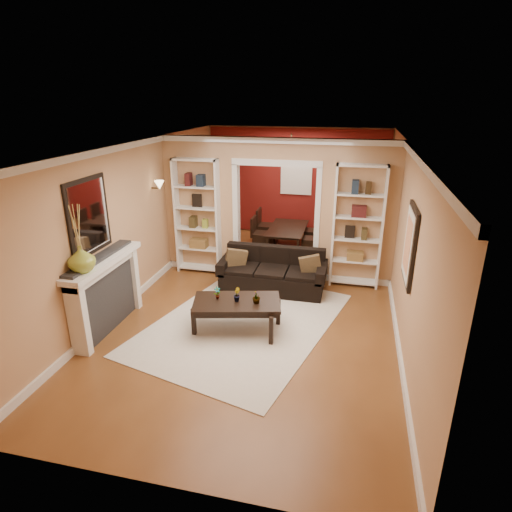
% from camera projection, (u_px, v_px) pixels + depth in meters
% --- Properties ---
extents(floor, '(8.00, 8.00, 0.00)m').
position_uv_depth(floor, '(263.00, 300.00, 7.63)').
color(floor, brown).
rests_on(floor, ground).
extents(ceiling, '(8.00, 8.00, 0.00)m').
position_uv_depth(ceiling, '(264.00, 144.00, 6.67)').
color(ceiling, white).
rests_on(ceiling, ground).
extents(wall_back, '(8.00, 0.00, 8.00)m').
position_uv_depth(wall_back, '(296.00, 182.00, 10.79)').
color(wall_back, tan).
rests_on(wall_back, ground).
extents(wall_front, '(8.00, 0.00, 8.00)m').
position_uv_depth(wall_front, '(161.00, 365.00, 3.50)').
color(wall_front, tan).
rests_on(wall_front, ground).
extents(wall_left, '(0.00, 8.00, 8.00)m').
position_uv_depth(wall_left, '(140.00, 219.00, 7.62)').
color(wall_left, tan).
rests_on(wall_left, ground).
extents(wall_right, '(0.00, 8.00, 8.00)m').
position_uv_depth(wall_right, '(404.00, 237.00, 6.67)').
color(wall_right, tan).
rests_on(wall_right, ground).
extents(partition_wall, '(4.50, 0.15, 2.70)m').
position_uv_depth(partition_wall, '(276.00, 210.00, 8.24)').
color(partition_wall, tan).
rests_on(partition_wall, floor).
extents(red_back_panel, '(4.44, 0.04, 2.64)m').
position_uv_depth(red_back_panel, '(296.00, 184.00, 10.78)').
color(red_back_panel, maroon).
rests_on(red_back_panel, floor).
extents(dining_window, '(0.78, 0.03, 0.98)m').
position_uv_depth(dining_window, '(296.00, 175.00, 10.66)').
color(dining_window, '#8CA5CC').
rests_on(dining_window, wall_back).
extents(area_rug, '(3.33, 4.04, 0.01)m').
position_uv_depth(area_rug, '(244.00, 323.00, 6.85)').
color(area_rug, beige).
rests_on(area_rug, floor).
extents(sofa, '(1.96, 0.85, 0.77)m').
position_uv_depth(sofa, '(273.00, 271.00, 7.88)').
color(sofa, black).
rests_on(sofa, floor).
extents(pillow_left, '(0.40, 0.27, 0.39)m').
position_uv_depth(pillow_left, '(236.00, 259.00, 7.95)').
color(pillow_left, brown).
rests_on(pillow_left, sofa).
extents(pillow_right, '(0.38, 0.18, 0.37)m').
position_uv_depth(pillow_right, '(310.00, 266.00, 7.66)').
color(pillow_right, brown).
rests_on(pillow_right, sofa).
extents(coffee_table, '(1.44, 0.99, 0.50)m').
position_uv_depth(coffee_table, '(237.00, 315.00, 6.57)').
color(coffee_table, black).
rests_on(coffee_table, floor).
extents(plant_left, '(0.12, 0.12, 0.20)m').
position_uv_depth(plant_left, '(217.00, 293.00, 6.51)').
color(plant_left, '#336626').
rests_on(plant_left, coffee_table).
extents(plant_center, '(0.13, 0.14, 0.21)m').
position_uv_depth(plant_center, '(237.00, 295.00, 6.45)').
color(plant_center, '#336626').
rests_on(plant_center, coffee_table).
extents(plant_right, '(0.15, 0.15, 0.21)m').
position_uv_depth(plant_right, '(256.00, 297.00, 6.38)').
color(plant_right, '#336626').
rests_on(plant_right, coffee_table).
extents(bookshelf_left, '(0.90, 0.30, 2.30)m').
position_uv_depth(bookshelf_left, '(198.00, 217.00, 8.48)').
color(bookshelf_left, white).
rests_on(bookshelf_left, floor).
extents(bookshelf_right, '(0.90, 0.30, 2.30)m').
position_uv_depth(bookshelf_right, '(358.00, 227.00, 7.83)').
color(bookshelf_right, white).
rests_on(bookshelf_right, floor).
extents(fireplace, '(0.32, 1.70, 1.16)m').
position_uv_depth(fireplace, '(108.00, 295.00, 6.50)').
color(fireplace, white).
rests_on(fireplace, floor).
extents(vase, '(0.39, 0.39, 0.38)m').
position_uv_depth(vase, '(81.00, 259.00, 5.78)').
color(vase, '#8FA234').
rests_on(vase, fireplace).
extents(mirror, '(0.03, 0.95, 1.10)m').
position_uv_depth(mirror, '(89.00, 216.00, 6.09)').
color(mirror, silver).
rests_on(mirror, wall_left).
extents(wall_sconce, '(0.18, 0.18, 0.22)m').
position_uv_depth(wall_sconce, '(157.00, 186.00, 7.93)').
color(wall_sconce, '#FFE0A5').
rests_on(wall_sconce, wall_left).
extents(framed_art, '(0.04, 0.85, 1.05)m').
position_uv_depth(framed_art, '(409.00, 245.00, 5.70)').
color(framed_art, black).
rests_on(framed_art, wall_right).
extents(dining_table, '(1.49, 0.83, 0.52)m').
position_uv_depth(dining_table, '(289.00, 238.00, 10.04)').
color(dining_table, black).
rests_on(dining_table, floor).
extents(dining_chair_nw, '(0.47, 0.47, 0.84)m').
position_uv_depth(dining_chair_nw, '(263.00, 234.00, 9.82)').
color(dining_chair_nw, black).
rests_on(dining_chair_nw, floor).
extents(dining_chair_ne, '(0.48, 0.48, 0.76)m').
position_uv_depth(dining_chair_ne, '(311.00, 239.00, 9.61)').
color(dining_chair_ne, black).
rests_on(dining_chair_ne, floor).
extents(dining_chair_sw, '(0.53, 0.53, 0.88)m').
position_uv_depth(dining_chair_sw, '(268.00, 226.00, 10.36)').
color(dining_chair_sw, black).
rests_on(dining_chair_sw, floor).
extents(dining_chair_se, '(0.49, 0.49, 0.77)m').
position_uv_depth(dining_chair_se, '(314.00, 231.00, 10.15)').
color(dining_chair_se, black).
rests_on(dining_chair_se, floor).
extents(chandelier, '(0.50, 0.50, 0.30)m').
position_uv_depth(chandelier, '(289.00, 163.00, 9.37)').
color(chandelier, '#3E301C').
rests_on(chandelier, ceiling).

